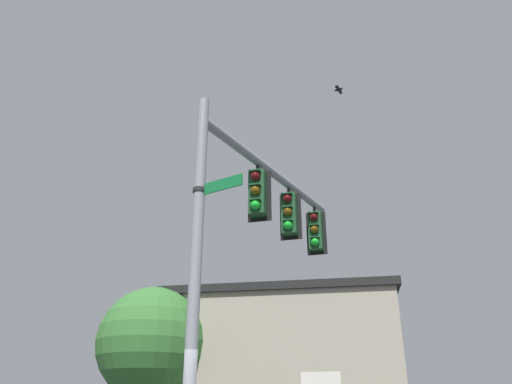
% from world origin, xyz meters
% --- Properties ---
extents(signal_pole, '(0.21, 0.21, 7.34)m').
position_xyz_m(signal_pole, '(0.00, 0.00, 3.67)').
color(signal_pole, gray).
rests_on(signal_pole, ground).
extents(mast_arm, '(1.79, 5.36, 0.21)m').
position_xyz_m(mast_arm, '(-0.80, -2.65, 6.87)').
color(mast_arm, gray).
extents(traffic_light_nearest_pole, '(0.54, 0.49, 1.31)m').
position_xyz_m(traffic_light_nearest_pole, '(-0.59, -1.95, 6.07)').
color(traffic_light_nearest_pole, black).
extents(traffic_light_mid_inner, '(0.54, 0.49, 1.31)m').
position_xyz_m(traffic_light_mid_inner, '(-1.02, -3.38, 6.07)').
color(traffic_light_mid_inner, black).
extents(traffic_light_mid_outer, '(0.54, 0.49, 1.31)m').
position_xyz_m(traffic_light_mid_outer, '(-1.45, -4.81, 6.07)').
color(traffic_light_mid_outer, black).
extents(street_name_sign, '(1.04, 0.42, 0.22)m').
position_xyz_m(street_name_sign, '(-0.27, 0.08, 5.34)').
color(street_name_sign, '#147238').
extents(bird_flying, '(0.26, 0.43, 0.10)m').
position_xyz_m(bird_flying, '(-2.44, -3.89, 9.88)').
color(bird_flying, black).
extents(storefront_building, '(9.66, 8.99, 6.01)m').
position_xyz_m(storefront_building, '(1.18, -13.50, 3.02)').
color(storefront_building, '#A89E89').
rests_on(storefront_building, ground).
extents(tree_by_storefront, '(4.11, 4.11, 6.02)m').
position_xyz_m(tree_by_storefront, '(5.57, -9.65, 3.96)').
color(tree_by_storefront, '#4C3823').
rests_on(tree_by_storefront, ground).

